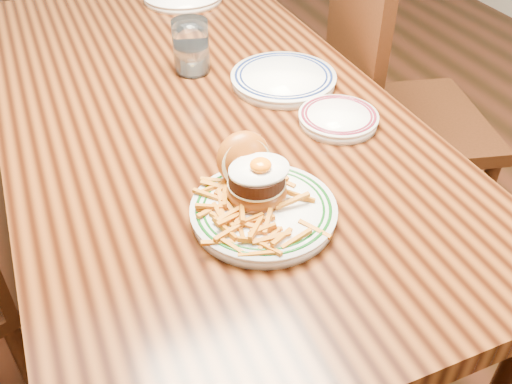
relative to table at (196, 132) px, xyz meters
name	(u,v)px	position (x,y,z in m)	size (l,w,h in m)	color
floor	(210,310)	(0.00, 0.00, -0.66)	(6.00, 6.00, 0.00)	black
table	(196,132)	(0.00, 0.00, 0.00)	(0.85, 1.60, 0.75)	black
chair_right	(388,110)	(0.63, 0.10, -0.14)	(0.55, 0.55, 0.97)	#3D1C0C
main_plate	(260,198)	(-0.02, -0.42, 0.12)	(0.25, 0.26, 0.12)	white
side_plate	(338,118)	(0.25, -0.22, 0.10)	(0.17, 0.17, 0.03)	white
rear_plate	(283,78)	(0.22, -0.01, 0.10)	(0.25, 0.25, 0.03)	white
water_glass	(191,50)	(0.04, 0.13, 0.14)	(0.09, 0.09, 0.13)	white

